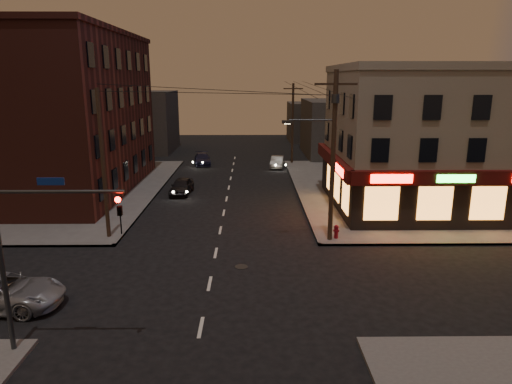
{
  "coord_description": "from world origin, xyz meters",
  "views": [
    {
      "loc": [
        2.02,
        -20.36,
        9.65
      ],
      "look_at": [
        2.31,
        5.51,
        3.2
      ],
      "focal_mm": 32.0,
      "sensor_mm": 36.0,
      "label": 1
    }
  ],
  "objects_px": {
    "sedan_near": "(182,186)",
    "sedan_far": "(202,159)",
    "suv_cross": "(1,292)",
    "sedan_mid": "(277,162)",
    "fire_hydrant": "(336,231)"
  },
  "relations": [
    {
      "from": "suv_cross",
      "to": "sedan_far",
      "type": "relative_size",
      "value": 1.2
    },
    {
      "from": "suv_cross",
      "to": "sedan_near",
      "type": "distance_m",
      "value": 20.62
    },
    {
      "from": "sedan_near",
      "to": "fire_hydrant",
      "type": "height_order",
      "value": "sedan_near"
    },
    {
      "from": "sedan_near",
      "to": "sedan_far",
      "type": "distance_m",
      "value": 13.78
    },
    {
      "from": "sedan_near",
      "to": "sedan_mid",
      "type": "relative_size",
      "value": 1.04
    },
    {
      "from": "sedan_far",
      "to": "fire_hydrant",
      "type": "xyz_separation_m",
      "value": [
        10.81,
        -25.55,
        -0.03
      ]
    },
    {
      "from": "suv_cross",
      "to": "sedan_mid",
      "type": "xyz_separation_m",
      "value": [
        13.71,
        31.93,
        -0.1
      ]
    },
    {
      "from": "sedan_near",
      "to": "sedan_far",
      "type": "height_order",
      "value": "sedan_near"
    },
    {
      "from": "suv_cross",
      "to": "sedan_far",
      "type": "xyz_separation_m",
      "value": [
        5.18,
        33.82,
        -0.09
      ]
    },
    {
      "from": "suv_cross",
      "to": "sedan_far",
      "type": "distance_m",
      "value": 34.22
    },
    {
      "from": "sedan_near",
      "to": "sedan_far",
      "type": "relative_size",
      "value": 0.9
    },
    {
      "from": "sedan_near",
      "to": "fire_hydrant",
      "type": "distance_m",
      "value": 16.22
    },
    {
      "from": "sedan_far",
      "to": "suv_cross",
      "type": "bearing_deg",
      "value": -106.3
    },
    {
      "from": "suv_cross",
      "to": "fire_hydrant",
      "type": "height_order",
      "value": "suv_cross"
    },
    {
      "from": "fire_hydrant",
      "to": "sedan_far",
      "type": "bearing_deg",
      "value": 112.93
    }
  ]
}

